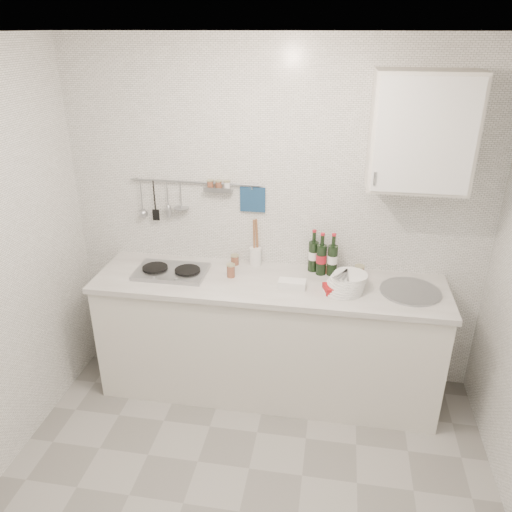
{
  "coord_description": "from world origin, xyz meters",
  "views": [
    {
      "loc": [
        0.42,
        -1.93,
        2.52
      ],
      "look_at": [
        -0.05,
        0.9,
        1.2
      ],
      "focal_mm": 35.0,
      "sensor_mm": 36.0,
      "label": 1
    }
  ],
  "objects_px": {
    "plate_stack_sink": "(346,283)",
    "plate_stack_hob": "(178,271)",
    "wine_bottles": "(323,253)",
    "utensil_crock": "(255,254)",
    "wall_cabinet": "(421,131)"
  },
  "relations": [
    {
      "from": "utensil_crock",
      "to": "plate_stack_sink",
      "type": "bearing_deg",
      "value": -23.9
    },
    {
      "from": "wall_cabinet",
      "to": "plate_stack_sink",
      "type": "height_order",
      "value": "wall_cabinet"
    },
    {
      "from": "wine_bottles",
      "to": "utensil_crock",
      "type": "bearing_deg",
      "value": 172.95
    },
    {
      "from": "wall_cabinet",
      "to": "wine_bottles",
      "type": "height_order",
      "value": "wall_cabinet"
    },
    {
      "from": "wine_bottles",
      "to": "utensil_crock",
      "type": "xyz_separation_m",
      "value": [
        -0.49,
        0.06,
        -0.07
      ]
    },
    {
      "from": "plate_stack_sink",
      "to": "plate_stack_hob",
      "type": "bearing_deg",
      "value": 177.08
    },
    {
      "from": "plate_stack_sink",
      "to": "utensil_crock",
      "type": "relative_size",
      "value": 0.81
    },
    {
      "from": "plate_stack_sink",
      "to": "utensil_crock",
      "type": "height_order",
      "value": "utensil_crock"
    },
    {
      "from": "plate_stack_sink",
      "to": "wine_bottles",
      "type": "distance_m",
      "value": 0.31
    },
    {
      "from": "plate_stack_hob",
      "to": "utensil_crock",
      "type": "relative_size",
      "value": 0.71
    },
    {
      "from": "wall_cabinet",
      "to": "plate_stack_hob",
      "type": "height_order",
      "value": "wall_cabinet"
    },
    {
      "from": "wine_bottles",
      "to": "utensil_crock",
      "type": "height_order",
      "value": "utensil_crock"
    },
    {
      "from": "plate_stack_hob",
      "to": "plate_stack_sink",
      "type": "height_order",
      "value": "plate_stack_sink"
    },
    {
      "from": "wall_cabinet",
      "to": "plate_stack_sink",
      "type": "distance_m",
      "value": 1.06
    },
    {
      "from": "plate_stack_hob",
      "to": "plate_stack_sink",
      "type": "distance_m",
      "value": 1.19
    }
  ]
}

